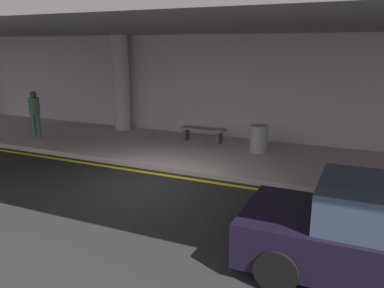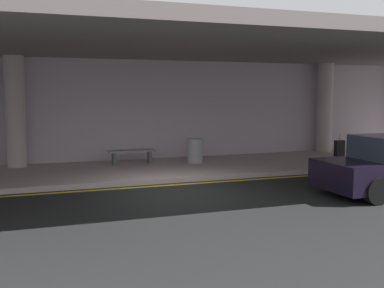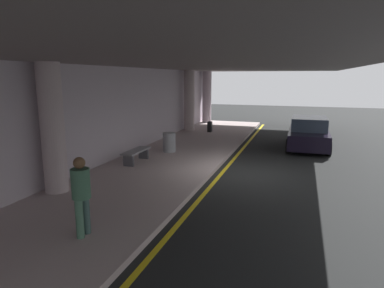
{
  "view_description": "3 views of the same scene",
  "coord_description": "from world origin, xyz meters",
  "views": [
    {
      "loc": [
        4.88,
        -8.03,
        3.4
      ],
      "look_at": [
        0.54,
        1.48,
        0.76
      ],
      "focal_mm": 36.41,
      "sensor_mm": 36.0,
      "label": 1
    },
    {
      "loc": [
        -3.67,
        -11.67,
        2.58
      ],
      "look_at": [
        1.25,
        2.17,
        0.98
      ],
      "focal_mm": 43.72,
      "sensor_mm": 36.0,
      "label": 2
    },
    {
      "loc": [
        -11.64,
        -1.86,
        3.4
      ],
      "look_at": [
        0.55,
        2.13,
        0.84
      ],
      "focal_mm": 31.55,
      "sensor_mm": 36.0,
      "label": 3
    }
  ],
  "objects": [
    {
      "name": "ground_plane",
      "position": [
        0.0,
        0.0,
        0.0
      ],
      "size": [
        60.0,
        60.0,
        0.0
      ],
      "primitive_type": "plane",
      "color": "black"
    },
    {
      "name": "sidewalk",
      "position": [
        0.0,
        3.1,
        0.07
      ],
      "size": [
        26.0,
        4.2,
        0.15
      ],
      "primitive_type": "cube",
      "color": "#B4A2A0",
      "rests_on": "ground"
    },
    {
      "name": "lane_stripe_yellow",
      "position": [
        0.0,
        0.75,
        0.0
      ],
      "size": [
        26.0,
        0.14,
        0.01
      ],
      "primitive_type": "cube",
      "color": "yellow",
      "rests_on": "ground"
    },
    {
      "name": "support_column_left_mid",
      "position": [
        -4.0,
        4.74,
        1.97
      ],
      "size": [
        0.65,
        0.65,
        3.65
      ],
      "primitive_type": "cylinder",
      "color": "#B6A4A5",
      "rests_on": "sidewalk"
    },
    {
      "name": "support_column_center",
      "position": [
        8.0,
        4.74,
        1.97
      ],
      "size": [
        0.65,
        0.65,
        3.65
      ],
      "primitive_type": "cylinder",
      "color": "#BAA7A5",
      "rests_on": "sidewalk"
    },
    {
      "name": "ceiling_overhang",
      "position": [
        0.0,
        2.6,
        3.95
      ],
      "size": [
        28.0,
        13.2,
        0.3
      ],
      "primitive_type": "cube",
      "color": "slate",
      "rests_on": "support_column_far_left"
    },
    {
      "name": "terminal_back_wall",
      "position": [
        0.0,
        5.35,
        1.9
      ],
      "size": [
        26.0,
        0.3,
        3.8
      ],
      "primitive_type": "cube",
      "color": "#B5A9B2",
      "rests_on": "ground"
    },
    {
      "name": "suitcase_upright_primary",
      "position": [
        7.74,
        3.35,
        0.46
      ],
      "size": [
        0.36,
        0.22,
        0.9
      ],
      "rotation": [
        0.0,
        0.0,
        0.37
      ],
      "color": "black",
      "rests_on": "sidewalk"
    },
    {
      "name": "bench_metal",
      "position": [
        -0.27,
        4.12,
        0.5
      ],
      "size": [
        1.6,
        0.5,
        0.48
      ],
      "color": "slate",
      "rests_on": "sidewalk"
    },
    {
      "name": "trash_bin_steel",
      "position": [
        1.87,
        3.61,
        0.57
      ],
      "size": [
        0.56,
        0.56,
        0.85
      ],
      "primitive_type": "cylinder",
      "color": "gray",
      "rests_on": "sidewalk"
    }
  ]
}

